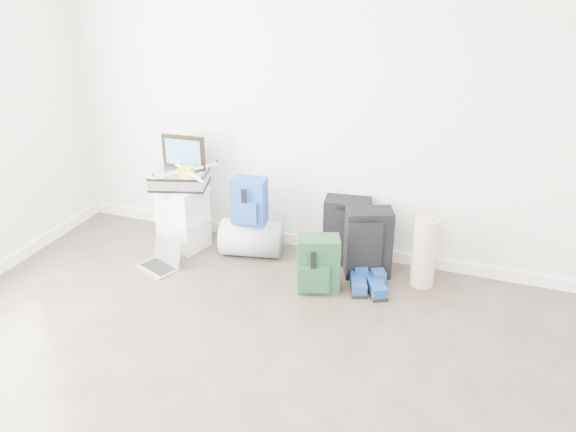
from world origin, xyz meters
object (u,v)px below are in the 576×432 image
at_px(briefcase, 180,179).
at_px(duffel_bag, 251,238).
at_px(laptop, 162,261).
at_px(boxes_stack, 183,216).
at_px(large_suitcase, 346,231).
at_px(carry_on, 368,243).

height_order(briefcase, duffel_bag, briefcase).
xyz_separation_m(duffel_bag, laptop, (-0.62, -0.45, -0.10)).
relative_size(boxes_stack, briefcase, 1.23).
distance_m(duffel_bag, large_suitcase, 0.82).
distance_m(briefcase, laptop, 0.71).
bearing_deg(carry_on, large_suitcase, 122.76).
relative_size(briefcase, large_suitcase, 0.82).
bearing_deg(boxes_stack, briefcase, 0.00).
bearing_deg(large_suitcase, duffel_bag, -176.34).
relative_size(boxes_stack, large_suitcase, 1.00).
distance_m(duffel_bag, carry_on, 1.02).
height_order(boxes_stack, large_suitcase, same).
bearing_deg(duffel_bag, carry_on, -10.96).
relative_size(boxes_stack, duffel_bag, 1.10).
bearing_deg(carry_on, boxes_stack, 159.70).
bearing_deg(duffel_bag, laptop, -155.02).
distance_m(boxes_stack, large_suitcase, 1.43).
bearing_deg(boxes_stack, large_suitcase, 23.65).
xyz_separation_m(boxes_stack, briefcase, (0.00, 0.00, 0.35)).
xyz_separation_m(large_suitcase, laptop, (-1.41, -0.61, -0.23)).
bearing_deg(duffel_bag, briefcase, 173.12).
bearing_deg(large_suitcase, briefcase, -179.44).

